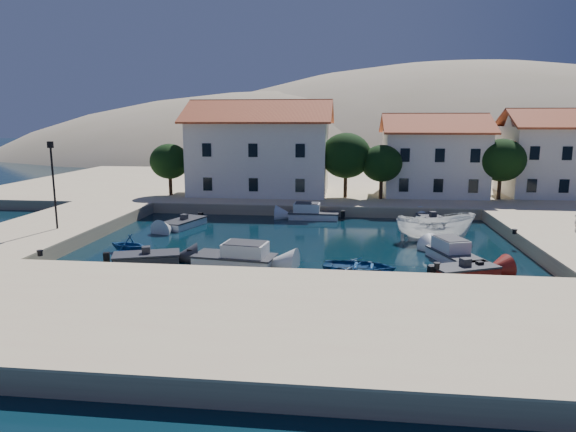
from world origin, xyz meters
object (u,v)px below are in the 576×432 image
object	(u,v)px
cabin_cruiser_south	(235,257)
rowboat_south	(360,272)
lamppost	(53,177)
boat_east	(434,241)
building_mid	(433,154)
building_right	(551,152)
cabin_cruiser_east	(455,255)
building_left	(261,146)

from	to	relation	value
cabin_cruiser_south	rowboat_south	size ratio (longest dim) A/B	1.23
lamppost	boat_east	size ratio (longest dim) A/B	1.08
building_mid	boat_east	bearing A→B (deg)	-97.72
cabin_cruiser_south	building_right	bearing A→B (deg)	51.71
boat_east	cabin_cruiser_east	bearing A→B (deg)	176.16
building_left	boat_east	bearing A→B (deg)	-46.56
building_left	building_mid	bearing A→B (deg)	3.18
building_mid	lamppost	bearing A→B (deg)	-144.55
cabin_cruiser_south	building_mid	bearing A→B (deg)	66.48
building_mid	rowboat_south	world-z (taller)	building_mid
cabin_cruiser_south	boat_east	bearing A→B (deg)	38.67
building_right	lamppost	bearing A→B (deg)	-152.07
building_left	building_right	xyz separation A→B (m)	(30.00, 2.00, -0.46)
building_mid	cabin_cruiser_south	world-z (taller)	building_mid
boat_east	cabin_cruiser_south	bearing A→B (deg)	113.63
rowboat_south	building_mid	bearing A→B (deg)	-11.33
lamppost	cabin_cruiser_south	world-z (taller)	lamppost
rowboat_south	boat_east	size ratio (longest dim) A/B	0.74
building_left	boat_east	distance (m)	23.49
cabin_cruiser_east	boat_east	distance (m)	5.79
lamppost	rowboat_south	bearing A→B (deg)	-12.80
lamppost	cabin_cruiser_east	distance (m)	27.87
building_mid	boat_east	size ratio (longest dim) A/B	1.83
building_mid	cabin_cruiser_south	xyz separation A→B (m)	(-15.52, -25.29, -4.75)
building_right	boat_east	size ratio (longest dim) A/B	1.64
cabin_cruiser_east	cabin_cruiser_south	bearing A→B (deg)	79.59
lamppost	cabin_cruiser_east	size ratio (longest dim) A/B	1.30
building_right	cabin_cruiser_east	bearing A→B (deg)	-120.08
cabin_cruiser_south	cabin_cruiser_east	size ratio (longest dim) A/B	1.09
building_left	building_right	bearing A→B (deg)	3.81
building_mid	cabin_cruiser_south	size ratio (longest dim) A/B	2.01
building_right	cabin_cruiser_east	xyz separation A→B (m)	(-14.05, -24.26, -5.00)
building_right	boat_east	bearing A→B (deg)	-127.84
cabin_cruiser_east	boat_east	xyz separation A→B (m)	(-0.32, 5.76, -0.48)
building_left	building_mid	distance (m)	18.04
cabin_cruiser_south	cabin_cruiser_east	world-z (taller)	same
rowboat_south	cabin_cruiser_east	distance (m)	6.49
building_right	cabin_cruiser_south	distance (m)	38.39
boat_east	building_left	bearing A→B (deg)	36.41
building_mid	cabin_cruiser_south	bearing A→B (deg)	-121.53
building_mid	rowboat_south	bearing A→B (deg)	-107.10
rowboat_south	boat_east	xyz separation A→B (m)	(5.59, 8.39, 0.00)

